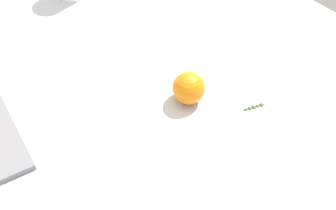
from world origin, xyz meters
The scene contains 3 objects.
ground_plane centered at (0.00, 0.00, -1.50)cm, with size 126.58×98.15×3.00cm, color silver.
loose_orange_0 centered at (-0.30, 3.63, 3.23)cm, with size 6.45×6.45×6.45cm, color orange.
herb_sprig_0 centered at (10.15, 11.87, 0.28)cm, with size 2.12×4.91×1.00cm.
Camera 1 is at (48.42, -44.96, 73.13)cm, focal length 53.79 mm.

